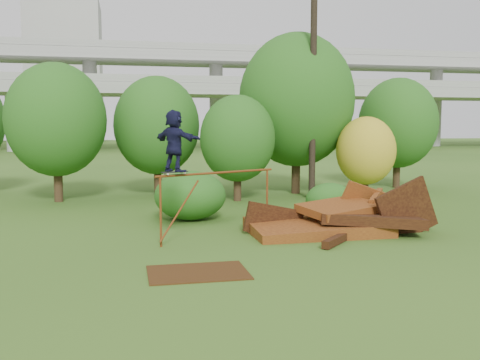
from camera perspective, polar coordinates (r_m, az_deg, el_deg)
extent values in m
plane|color=#2D5116|center=(13.90, 4.97, -7.32)|extent=(240.00, 240.00, 0.00)
cube|color=#4A1D0D|center=(15.94, 8.20, -5.01)|extent=(3.97, 2.45, 0.66)
cube|color=black|center=(16.20, 13.58, -4.08)|extent=(3.34, 2.58, 0.58)
cube|color=#4A1D0D|center=(16.32, 10.63, -2.94)|extent=(2.70, 2.23, 0.48)
cube|color=black|center=(16.49, 17.36, -3.20)|extent=(2.14, 0.31, 2.08)
cube|color=#4A1D0D|center=(17.47, 12.66, -2.92)|extent=(1.98, 0.69, 1.85)
cube|color=black|center=(15.92, 3.64, -4.35)|extent=(1.93, 0.31, 1.24)
cube|color=black|center=(14.96, 10.87, -5.99)|extent=(1.84, 1.94, 0.20)
cube|color=#4A1D0D|center=(17.31, 14.30, -1.70)|extent=(1.04, 1.35, 0.38)
cylinder|color=brown|center=(14.03, -8.47, -3.39)|extent=(0.06, 0.06, 1.85)
cylinder|color=brown|center=(16.15, 2.91, -2.14)|extent=(0.06, 0.06, 1.85)
cylinder|color=brown|center=(14.91, -2.39, 0.78)|extent=(3.58, 1.83, 0.06)
cube|color=black|center=(14.13, -6.98, 0.86)|extent=(0.73, 0.50, 0.02)
cylinder|color=beige|center=(13.93, -7.72, 0.63)|extent=(0.06, 0.05, 0.05)
cylinder|color=beige|center=(14.07, -8.04, 0.67)|extent=(0.06, 0.05, 0.05)
cylinder|color=beige|center=(14.20, -5.92, 0.74)|extent=(0.06, 0.05, 0.05)
cylinder|color=beige|center=(14.34, -6.25, 0.79)|extent=(0.06, 0.05, 0.05)
imported|color=#141534|center=(14.09, -7.02, 4.18)|extent=(1.34, 1.45, 1.62)
cube|color=#3C220C|center=(11.65, -4.53, -9.80)|extent=(2.13, 1.53, 0.03)
cylinder|color=black|center=(23.57, -18.82, 0.07)|extent=(0.36, 0.36, 1.88)
ellipsoid|color=#285717|center=(23.47, -19.02, 6.10)|extent=(4.09, 4.09, 4.71)
cylinder|color=black|center=(24.95, -8.77, 0.42)|extent=(0.35, 0.35, 1.73)
ellipsoid|color=#285717|center=(24.85, -8.85, 5.78)|extent=(3.91, 3.91, 4.50)
cylinder|color=black|center=(22.56, -0.28, -0.40)|extent=(0.32, 0.32, 1.46)
ellipsoid|color=#285717|center=(22.44, -0.28, 4.47)|extent=(3.17, 3.17, 3.65)
cylinder|color=black|center=(25.25, 5.98, 1.23)|extent=(0.40, 0.40, 2.35)
ellipsoid|color=#285717|center=(25.20, 6.05, 8.48)|extent=(5.37, 5.37, 6.18)
cylinder|color=black|center=(24.09, 13.19, -0.57)|extent=(0.30, 0.30, 1.12)
ellipsoid|color=#A58C19|center=(23.98, 13.27, 3.07)|extent=(2.59, 2.59, 2.98)
cylinder|color=black|center=(28.68, 16.36, 1.03)|extent=(0.36, 0.36, 1.82)
ellipsoid|color=#285717|center=(28.60, 16.49, 5.84)|extent=(4.00, 4.00, 4.60)
ellipsoid|color=#285717|center=(18.01, -5.33, -1.64)|extent=(2.41, 2.22, 1.67)
ellipsoid|color=#285717|center=(18.73, 9.56, -2.13)|extent=(1.69, 1.55, 1.20)
cylinder|color=black|center=(23.37, 7.82, 11.55)|extent=(0.28, 0.28, 11.06)
cube|color=gray|center=(73.23, -8.86, 9.44)|extent=(160.00, 9.00, 1.40)
cube|color=gray|center=(79.67, -9.15, 12.73)|extent=(160.00, 9.00, 1.40)
cylinder|color=gray|center=(74.31, -22.88, 5.92)|extent=(2.20, 2.20, 8.00)
cylinder|color=gray|center=(73.07, -8.81, 6.31)|extent=(2.20, 2.20, 8.00)
cylinder|color=gray|center=(76.19, 4.92, 6.32)|extent=(2.20, 2.20, 8.00)
cube|color=#9E9E99|center=(116.10, -18.08, 10.78)|extent=(14.00, 14.00, 28.00)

